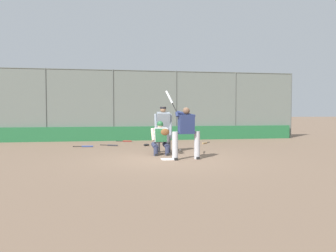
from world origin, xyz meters
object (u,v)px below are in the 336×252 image
Objects in this scene: catcher_behind_plate at (161,137)px; spare_bat_near_backstop at (111,145)px; batter_at_plate at (186,131)px; spare_bat_first_base_side at (126,141)px; spare_bat_by_padding at (86,146)px; fielding_glove_on_dirt at (146,145)px; spare_bat_third_base_side at (205,143)px; baseball_loose at (180,150)px; umpire_home at (163,128)px.

catcher_behind_plate reaches higher than spare_bat_near_backstop.
batter_at_plate is at bearing 114.02° from catcher_behind_plate.
spare_bat_first_base_side is at bearing -83.08° from batter_at_plate.
spare_bat_near_backstop is 1.15m from spare_bat_by_padding.
spare_bat_by_padding is at bearing -51.18° from catcher_behind_plate.
fielding_glove_on_dirt is at bearing 18.20° from spare_bat_near_backstop.
spare_bat_third_base_side is 3.33m from baseball_loose.
umpire_home is at bearing -62.14° from spare_bat_first_base_side.
batter_at_plate reaches higher than spare_bat_by_padding.
batter_at_plate reaches higher than spare_bat_near_backstop.
umpire_home reaches higher than spare_bat_by_padding.
spare_bat_by_padding is at bearing -115.88° from spare_bat_first_base_side.
spare_bat_first_base_side is at bearing -66.27° from baseball_loose.
baseball_loose is at bearing -25.25° from spare_bat_by_padding.
baseball_loose reaches higher than spare_bat_by_padding.
baseball_loose is at bearing 116.86° from fielding_glove_on_dirt.
fielding_glove_on_dirt is (-1.58, 0.24, 0.02)m from spare_bat_near_backstop.
catcher_behind_plate is at bearing -69.51° from batter_at_plate.
catcher_behind_plate is at bearing -66.04° from spare_bat_first_base_side.
spare_bat_by_padding is 4.37m from baseball_loose.
umpire_home is 3.48m from spare_bat_near_backstop.
spare_bat_by_padding and spare_bat_first_base_side have the same top height.
spare_bat_first_base_side is at bearing 55.08° from spare_bat_by_padding.
spare_bat_by_padding is (1.11, 0.30, 0.00)m from spare_bat_near_backstop.
batter_at_plate is 1.43m from catcher_behind_plate.
catcher_behind_plate is at bearing -35.89° from spare_bat_near_backstop.
catcher_behind_plate reaches higher than spare_bat_third_base_side.
baseball_loose is at bearing -157.43° from umpire_home.
spare_bat_first_base_side is at bearing 96.22° from spare_bat_near_backstop.
baseball_loose is at bearing 6.73° from spare_bat_third_base_side.
batter_at_plate is 4.60m from fielding_glove_on_dirt.
fielding_glove_on_dirt is (0.84, -4.44, -0.88)m from batter_at_plate.
fielding_glove_on_dirt is at bearing -63.14° from baseball_loose.
umpire_home is 1.20m from baseball_loose.
catcher_behind_plate is at bearing -43.29° from spare_bat_by_padding.
baseball_loose is at bearing -15.34° from spare_bat_near_backstop.
fielding_glove_on_dirt reaches higher than spare_bat_near_backstop.
spare_bat_first_base_side is (1.22, -4.70, -0.91)m from umpire_home.
spare_bat_near_backstop is 2.11m from spare_bat_first_base_side.
spare_bat_near_backstop is 0.92× the size of spare_bat_by_padding.
catcher_behind_plate reaches higher than spare_bat_first_base_side.
batter_at_plate is at bearing 104.78° from umpire_home.
fielding_glove_on_dirt is at bearing -56.22° from spare_bat_first_base_side.
baseball_loose is at bearing -52.96° from spare_bat_first_base_side.
batter_at_plate is at bearing -62.62° from spare_bat_first_base_side.
spare_bat_third_base_side is (-5.63, -0.63, 0.00)m from spare_bat_by_padding.
umpire_home reaches higher than spare_bat_first_base_side.
batter_at_plate reaches higher than spare_bat_third_base_side.
spare_bat_by_padding is 1.37× the size of spare_bat_third_base_side.
catcher_behind_plate is (0.65, -1.24, -0.29)m from batter_at_plate.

